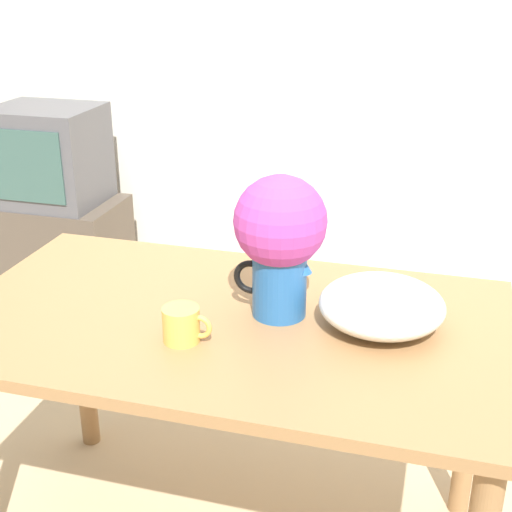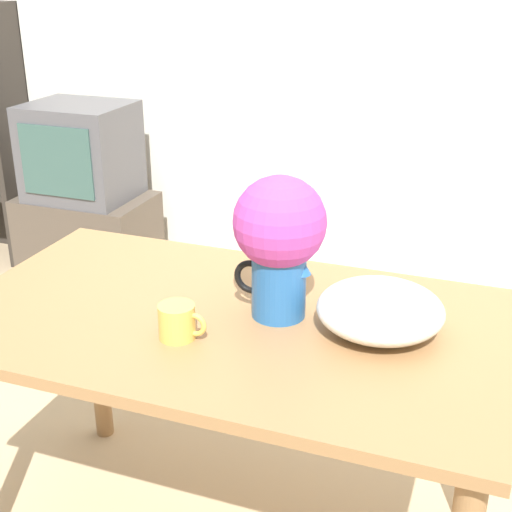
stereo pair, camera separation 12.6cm
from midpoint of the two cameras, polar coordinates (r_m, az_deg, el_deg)
name	(u,v)px [view 2 (the right image)]	position (r m, az deg, el deg)	size (l,w,h in m)	color
wall_back	(391,21)	(3.22, 11.89, 17.90)	(8.00, 0.05, 2.60)	silver
table	(227,352)	(1.80, -0.28, -7.77)	(1.35, 0.79, 0.74)	olive
flower_vase	(279,236)	(1.67, 4.05, 1.54)	(0.22, 0.22, 0.35)	#235B9E
coffee_mug	(178,322)	(1.63, -4.07, -5.30)	(0.12, 0.09, 0.08)	gold
white_bowl	(380,309)	(1.69, 12.04, -4.25)	(0.30, 0.30, 0.11)	silver
tv_stand	(90,244)	(3.59, -12.17, 0.94)	(0.62, 0.40, 0.49)	#4C4238
tv_set	(81,151)	(3.44, -12.83, 8.15)	(0.47, 0.40, 0.44)	#4C4C51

